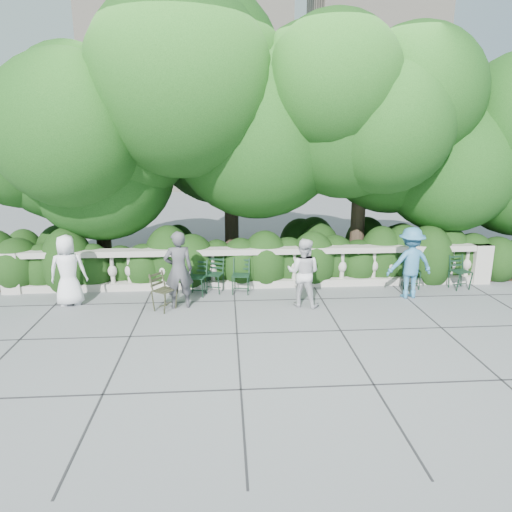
{
  "coord_description": "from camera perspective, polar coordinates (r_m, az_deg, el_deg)",
  "views": [
    {
      "loc": [
        -0.69,
        -9.01,
        3.59
      ],
      "look_at": [
        0.0,
        1.0,
        1.0
      ],
      "focal_mm": 32.0,
      "sensor_mm": 36.0,
      "label": 1
    }
  ],
  "objects": [
    {
      "name": "ground",
      "position": [
        9.72,
        0.41,
        -7.2
      ],
      "size": [
        90.0,
        90.0,
        0.0
      ],
      "primitive_type": "plane",
      "color": "#5A5D63",
      "rests_on": "ground"
    },
    {
      "name": "chair_f",
      "position": [
        12.22,
        24.42,
        -3.95
      ],
      "size": [
        0.53,
        0.56,
        0.84
      ],
      "primitive_type": null,
      "rotation": [
        0.0,
        0.0,
        0.21
      ],
      "color": "black",
      "rests_on": "ground"
    },
    {
      "name": "chair_d",
      "position": [
        10.82,
        -1.98,
        -4.91
      ],
      "size": [
        0.5,
        0.54,
        0.84
      ],
      "primitive_type": null,
      "rotation": [
        0.0,
        0.0,
        -0.14
      ],
      "color": "black",
      "rests_on": "ground"
    },
    {
      "name": "person_older_blue",
      "position": [
        11.04,
        18.71,
        -0.8
      ],
      "size": [
        1.12,
        0.71,
        1.65
      ],
      "primitive_type": "imported",
      "rotation": [
        0.0,
        0.0,
        3.23
      ],
      "color": "teal",
      "rests_on": "ground"
    },
    {
      "name": "chair_c",
      "position": [
        10.78,
        -7.57,
        -5.11
      ],
      "size": [
        0.56,
        0.59,
        0.84
      ],
      "primitive_type": null,
      "rotation": [
        0.0,
        0.0,
        -0.29
      ],
      "color": "black",
      "rests_on": "ground"
    },
    {
      "name": "tree_canopy",
      "position": [
        12.28,
        2.59,
        16.19
      ],
      "size": [
        15.04,
        6.52,
        6.78
      ],
      "color": "#3F3023",
      "rests_on": "ground"
    },
    {
      "name": "person_woman_grey",
      "position": [
        9.94,
        -9.65,
        -1.73
      ],
      "size": [
        0.69,
        0.52,
        1.7
      ],
      "primitive_type": "imported",
      "rotation": [
        0.0,
        0.0,
        3.34
      ],
      "color": "#424247",
      "rests_on": "ground"
    },
    {
      "name": "shrub_hedge",
      "position": [
        12.55,
        -0.63,
        -2.15
      ],
      "size": [
        15.0,
        2.6,
        1.7
      ],
      "primitive_type": null,
      "color": "black",
      "rests_on": "ground"
    },
    {
      "name": "person_casual_man",
      "position": [
        9.99,
        5.94,
        -2.08
      ],
      "size": [
        0.9,
        0.8,
        1.51
      ],
      "primitive_type": "imported",
      "rotation": [
        0.0,
        0.0,
        2.76
      ],
      "color": "silver",
      "rests_on": "ground"
    },
    {
      "name": "chair_weathered",
      "position": [
        10.02,
        -10.68,
        -6.79
      ],
      "size": [
        0.65,
        0.64,
        0.84
      ],
      "primitive_type": null,
      "rotation": [
        0.0,
        0.0,
        0.94
      ],
      "color": "black",
      "rests_on": "ground"
    },
    {
      "name": "person_businessman",
      "position": [
        10.79,
        -22.45,
        -1.67
      ],
      "size": [
        0.84,
        0.61,
        1.58
      ],
      "primitive_type": "imported",
      "rotation": [
        0.0,
        0.0,
        3.28
      ],
      "color": "white",
      "rests_on": "ground"
    },
    {
      "name": "chair_e",
      "position": [
        11.83,
        18.8,
        -3.99
      ],
      "size": [
        0.54,
        0.57,
        0.84
      ],
      "primitive_type": null,
      "rotation": [
        0.0,
        0.0,
        -0.23
      ],
      "color": "black",
      "rests_on": "ground"
    },
    {
      "name": "balustrade",
      "position": [
        11.26,
        -0.28,
        -1.52
      ],
      "size": [
        12.0,
        0.44,
        1.0
      ],
      "color": "#9E998E",
      "rests_on": "ground"
    },
    {
      "name": "chair_b",
      "position": [
        10.95,
        -5.51,
        -4.73
      ],
      "size": [
        0.57,
        0.59,
        0.84
      ],
      "primitive_type": null,
      "rotation": [
        0.0,
        0.0,
        -0.31
      ],
      "color": "black",
      "rests_on": "ground"
    }
  ]
}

